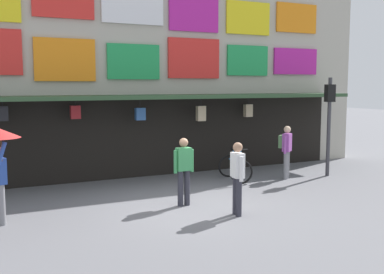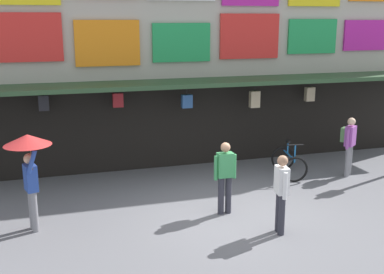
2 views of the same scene
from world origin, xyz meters
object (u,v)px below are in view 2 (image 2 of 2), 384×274
at_px(bicycle_parked, 289,163).
at_px(pedestrian_in_purple, 349,142).
at_px(pedestrian_in_white, 281,190).
at_px(pedestrian_in_red, 225,172).
at_px(pedestrian_with_umbrella, 29,155).

height_order(bicycle_parked, pedestrian_in_purple, pedestrian_in_purple).
bearing_deg(pedestrian_in_purple, pedestrian_in_white, -141.02).
height_order(pedestrian_in_red, pedestrian_in_purple, same).
height_order(bicycle_parked, pedestrian_in_white, pedestrian_in_white).
distance_m(pedestrian_in_white, pedestrian_in_purple, 4.59).
relative_size(pedestrian_in_white, pedestrian_with_umbrella, 0.81).
bearing_deg(pedestrian_in_white, bicycle_parked, 59.52).
relative_size(bicycle_parked, pedestrian_in_red, 0.76).
bearing_deg(pedestrian_in_red, pedestrian_in_purple, 19.93).
xyz_separation_m(pedestrian_in_white, pedestrian_with_umbrella, (-4.90, 1.62, 0.69)).
xyz_separation_m(bicycle_parked, pedestrian_with_umbrella, (-6.85, -1.70, 1.25)).
xyz_separation_m(pedestrian_in_red, pedestrian_with_umbrella, (-4.16, 0.29, 0.66)).
height_order(pedestrian_in_white, pedestrian_in_purple, same).
bearing_deg(pedestrian_with_umbrella, pedestrian_in_red, -4.02).
xyz_separation_m(bicycle_parked, pedestrian_in_red, (-2.69, -1.99, 0.59)).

